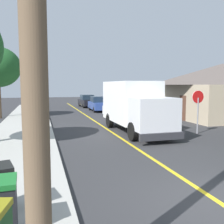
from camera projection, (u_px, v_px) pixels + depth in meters
ground_plane at (220, 203)px, 6.50m from camera, size 120.00×120.00×0.00m
sidewalk_curb at (9, 169)px, 8.89m from camera, size 3.60×60.00×0.15m
centre_line_yellow at (113, 133)px, 16.09m from camera, size 0.16×56.00×0.01m
box_truck at (134, 104)px, 16.31m from camera, size 2.49×7.21×3.20m
parked_car_near at (118, 110)px, 22.55m from camera, size 1.85×4.42×1.67m
parked_car_mid at (99, 104)px, 29.52m from camera, size 1.82×4.41×1.67m
parked_car_far at (87, 101)px, 35.10m from camera, size 2.01×4.48×1.67m
trash_bin_middle at (0, 207)px, 4.83m from camera, size 0.67×0.75×1.06m
stop_sign at (198, 103)px, 15.63m from camera, size 0.80×0.10×2.65m
house_across_street at (222, 89)px, 23.67m from camera, size 10.08×9.81×4.92m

